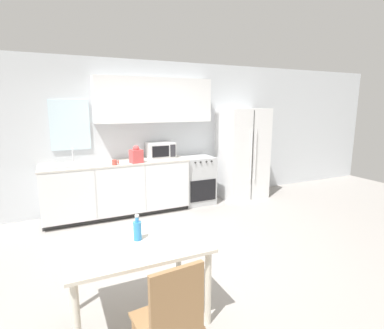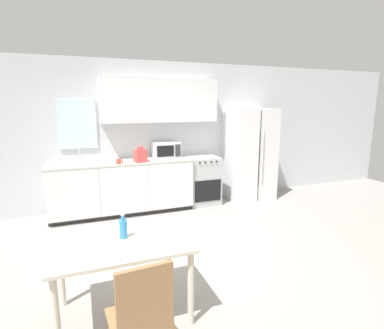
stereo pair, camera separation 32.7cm
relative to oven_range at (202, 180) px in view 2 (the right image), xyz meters
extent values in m
plane|color=gray|center=(-1.12, -1.79, -0.46)|extent=(12.00, 12.00, 0.00)
cube|color=silver|center=(-1.12, 0.34, 0.89)|extent=(12.00, 0.06, 2.70)
cube|color=silver|center=(-2.21, 0.30, 1.11)|extent=(0.63, 0.04, 0.83)
cube|color=white|center=(-0.77, 0.15, 1.53)|extent=(2.14, 0.32, 0.79)
cube|color=#333333|center=(-1.53, 0.01, -0.42)|extent=(2.43, 0.60, 0.08)
cube|color=white|center=(-1.53, -0.02, 0.04)|extent=(2.43, 0.66, 0.83)
cube|color=white|center=(-2.34, -0.36, 0.04)|extent=(0.79, 0.01, 0.81)
cube|color=white|center=(-1.53, -0.36, 0.04)|extent=(0.79, 0.01, 0.81)
cube|color=white|center=(-0.72, -0.36, 0.04)|extent=(0.79, 0.01, 0.81)
cube|color=beige|center=(-1.53, -0.02, 0.47)|extent=(2.46, 0.68, 0.03)
cube|color=#B7BABC|center=(0.00, 0.00, 0.00)|extent=(0.61, 0.61, 0.92)
cube|color=black|center=(0.00, -0.31, -0.14)|extent=(0.53, 0.01, 0.41)
cylinder|color=#262626|center=(-0.17, -0.32, 0.41)|extent=(0.03, 0.02, 0.03)
cylinder|color=#262626|center=(-0.06, -0.32, 0.41)|extent=(0.03, 0.02, 0.03)
cylinder|color=#262626|center=(0.06, -0.32, 0.41)|extent=(0.03, 0.02, 0.03)
cylinder|color=#262626|center=(0.17, -0.32, 0.41)|extent=(0.03, 0.02, 0.03)
cube|color=white|center=(1.04, -0.04, 0.46)|extent=(0.91, 0.70, 1.84)
cube|color=#3F3F3F|center=(1.04, -0.39, 0.46)|extent=(0.01, 0.01, 1.78)
cylinder|color=silver|center=(0.99, -0.42, 0.50)|extent=(0.02, 0.02, 1.01)
cylinder|color=silver|center=(1.09, -0.42, 0.50)|extent=(0.02, 0.02, 1.01)
cube|color=#B7BABC|center=(-2.21, -0.02, 0.49)|extent=(0.71, 0.40, 0.02)
cylinder|color=silver|center=(-2.21, 0.14, 0.62)|extent=(0.02, 0.02, 0.25)
cylinder|color=silver|center=(-2.21, 0.07, 0.73)|extent=(0.02, 0.14, 0.02)
cube|color=silver|center=(-0.68, 0.11, 0.62)|extent=(0.49, 0.34, 0.28)
cube|color=black|center=(-0.74, -0.07, 0.62)|extent=(0.31, 0.01, 0.20)
cube|color=#2D2D33|center=(-0.51, -0.07, 0.62)|extent=(0.10, 0.01, 0.22)
cylinder|color=#BF4C3F|center=(-1.61, -0.27, 0.52)|extent=(0.08, 0.08, 0.08)
torus|color=#BF4C3F|center=(-1.55, -0.27, 0.53)|extent=(0.02, 0.06, 0.06)
cube|color=#D14C4C|center=(-1.23, -0.22, 0.59)|extent=(0.22, 0.20, 0.22)
sphere|color=#D14C4C|center=(-1.23, -0.22, 0.73)|extent=(0.13, 0.13, 0.11)
cube|color=beige|center=(-1.91, -2.75, 0.25)|extent=(1.18, 0.79, 0.03)
cylinder|color=beige|center=(-2.44, -3.08, -0.11)|extent=(0.06, 0.06, 0.69)
cylinder|color=beige|center=(-1.37, -3.08, -0.11)|extent=(0.06, 0.06, 0.69)
cylinder|color=beige|center=(-2.44, -2.42, -0.11)|extent=(0.06, 0.06, 0.69)
cylinder|color=beige|center=(-1.37, -2.42, -0.11)|extent=(0.06, 0.06, 0.69)
cube|color=#997047|center=(-1.88, -3.42, -0.02)|extent=(0.43, 0.43, 0.02)
cube|color=#997047|center=(-1.87, -3.61, 0.23)|extent=(0.37, 0.07, 0.48)
cylinder|color=#997047|center=(-1.73, -3.24, -0.25)|extent=(0.03, 0.03, 0.43)
cylinder|color=#338CD8|center=(-1.87, -2.68, 0.34)|extent=(0.07, 0.07, 0.17)
cylinder|color=#338CD8|center=(-1.87, -2.68, 0.45)|extent=(0.03, 0.03, 0.05)
cylinder|color=white|center=(-1.87, -2.68, 0.49)|extent=(0.04, 0.04, 0.02)
camera|label=1|loc=(-2.48, -5.14, 1.44)|focal=28.00mm
camera|label=2|loc=(-2.18, -5.27, 1.44)|focal=28.00mm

